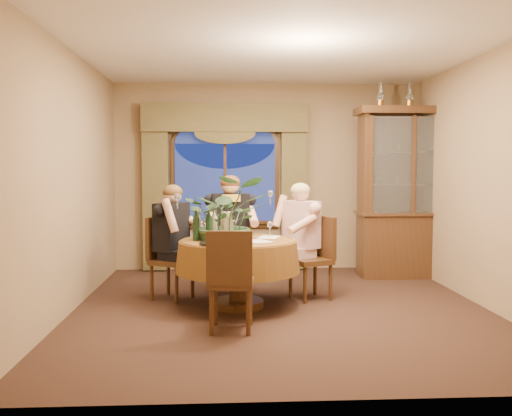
{
  "coord_description": "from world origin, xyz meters",
  "views": [
    {
      "loc": [
        -0.61,
        -6.14,
        1.54
      ],
      "look_at": [
        -0.27,
        0.08,
        1.1
      ],
      "focal_mm": 40.0,
      "sensor_mm": 36.0,
      "label": 1
    }
  ],
  "objects": [
    {
      "name": "drapery_left",
      "position": [
        -1.63,
        2.38,
        1.18
      ],
      "size": [
        0.38,
        0.14,
        2.32
      ],
      "primitive_type": "cube",
      "color": "#4B4425",
      "rests_on": "floor"
    },
    {
      "name": "chair_back_right",
      "position": [
        -0.58,
        1.02,
        0.48
      ],
      "size": [
        0.47,
        0.47,
        0.96
      ],
      "primitive_type": "cube",
      "rotation": [
        0.0,
        0.0,
        -3.02
      ],
      "color": "black",
      "rests_on": "floor"
    },
    {
      "name": "wall_right",
      "position": [
        2.25,
        0.0,
        1.4
      ],
      "size": [
        0.0,
        5.0,
        5.0
      ],
      "primitive_type": "plane",
      "rotation": [
        1.57,
        0.0,
        -1.57
      ],
      "color": "#866D4D",
      "rests_on": "ground"
    },
    {
      "name": "person_back",
      "position": [
        -1.23,
        0.51,
        0.68
      ],
      "size": [
        0.62,
        0.64,
        1.35
      ],
      "primitive_type": null,
      "rotation": [
        0.0,
        0.0,
        -2.08
      ],
      "color": "black",
      "rests_on": "floor"
    },
    {
      "name": "olive_bowl",
      "position": [
        -0.39,
        0.05,
        0.78
      ],
      "size": [
        0.17,
        0.17,
        0.05
      ],
      "primitive_type": "imported",
      "color": "#4A5C31",
      "rests_on": "dining_table"
    },
    {
      "name": "ceiling",
      "position": [
        0.0,
        0.0,
        2.8
      ],
      "size": [
        5.0,
        5.0,
        0.0
      ],
      "primitive_type": "plane",
      "rotation": [
        3.14,
        0.0,
        0.0
      ],
      "color": "white",
      "rests_on": "wall_back"
    },
    {
      "name": "tasting_paper_2",
      "position": [
        -0.51,
        -0.2,
        0.75
      ],
      "size": [
        0.23,
        0.32,
        0.0
      ],
      "primitive_type": "cube",
      "rotation": [
        0.0,
        0.0,
        -0.08
      ],
      "color": "white",
      "rests_on": "dining_table"
    },
    {
      "name": "oil_lamp_center",
      "position": [
        1.97,
        1.75,
        2.55
      ],
      "size": [
        0.11,
        0.11,
        0.34
      ],
      "primitive_type": null,
      "color": "#A5722D",
      "rests_on": "china_cabinet"
    },
    {
      "name": "chair_front_left",
      "position": [
        -0.55,
        -0.82,
        0.48
      ],
      "size": [
        0.46,
        0.46,
        0.96
      ],
      "primitive_type": "cube",
      "rotation": [
        0.0,
        0.0,
        -0.09
      ],
      "color": "black",
      "rests_on": "floor"
    },
    {
      "name": "drapery_right",
      "position": [
        0.43,
        2.38,
        1.18
      ],
      "size": [
        0.38,
        0.14,
        2.32
      ],
      "primitive_type": "cube",
      "color": "#4B4425",
      "rests_on": "floor"
    },
    {
      "name": "oil_lamp_left",
      "position": [
        1.56,
        1.75,
        2.55
      ],
      "size": [
        0.11,
        0.11,
        0.34
      ],
      "primitive_type": null,
      "color": "#A5722D",
      "rests_on": "china_cabinet"
    },
    {
      "name": "cheese_platter",
      "position": [
        -0.68,
        -0.29,
        0.76
      ],
      "size": [
        0.4,
        0.4,
        0.02
      ],
      "primitive_type": "cylinder",
      "color": "black",
      "rests_on": "dining_table"
    },
    {
      "name": "wine_bottle_3",
      "position": [
        -0.78,
        0.07,
        0.92
      ],
      "size": [
        0.07,
        0.07,
        0.33
      ],
      "primitive_type": "cylinder",
      "color": "black",
      "rests_on": "dining_table"
    },
    {
      "name": "wine_glass_person_pink",
      "position": [
        -0.09,
        0.34,
        0.84
      ],
      "size": [
        0.07,
        0.07,
        0.18
      ],
      "primitive_type": null,
      "color": "silver",
      "rests_on": "dining_table"
    },
    {
      "name": "wine_bottle_1",
      "position": [
        -0.91,
        0.14,
        0.92
      ],
      "size": [
        0.07,
        0.07,
        0.33
      ],
      "primitive_type": "cylinder",
      "color": "tan",
      "rests_on": "dining_table"
    },
    {
      "name": "dining_table",
      "position": [
        -0.47,
        0.08,
        0.38
      ],
      "size": [
        1.71,
        1.71,
        0.75
      ],
      "primitive_type": "cylinder",
      "rotation": [
        0.0,
        0.0,
        0.29
      ],
      "color": "#87340E",
      "rests_on": "floor"
    },
    {
      "name": "floor",
      "position": [
        0.0,
        0.0,
        0.0
      ],
      "size": [
        5.0,
        5.0,
        0.0
      ],
      "primitive_type": "plane",
      "color": "black",
      "rests_on": "ground"
    },
    {
      "name": "tasting_paper_1",
      "position": [
        -0.11,
        0.26,
        0.75
      ],
      "size": [
        0.3,
        0.35,
        0.0
      ],
      "primitive_type": "cube",
      "rotation": [
        0.0,
        0.0,
        -0.33
      ],
      "color": "white",
      "rests_on": "dining_table"
    },
    {
      "name": "wall_back",
      "position": [
        0.0,
        2.5,
        1.4
      ],
      "size": [
        4.5,
        0.0,
        4.5
      ],
      "primitive_type": "plane",
      "rotation": [
        1.57,
        0.0,
        0.0
      ],
      "color": "#866D4D",
      "rests_on": "ground"
    },
    {
      "name": "wine_glass_person_back",
      "position": [
        -0.86,
        0.3,
        0.84
      ],
      "size": [
        0.07,
        0.07,
        0.18
      ],
      "primitive_type": null,
      "color": "silver",
      "rests_on": "dining_table"
    },
    {
      "name": "wine_bottle_0",
      "position": [
        -0.73,
        0.11,
        0.92
      ],
      "size": [
        0.07,
        0.07,
        0.33
      ],
      "primitive_type": "cylinder",
      "color": "tan",
      "rests_on": "dining_table"
    },
    {
      "name": "stoneware_vase",
      "position": [
        -0.59,
        0.2,
        0.9
      ],
      "size": [
        0.16,
        0.16,
        0.3
      ],
      "primitive_type": null,
      "color": "#998664",
      "rests_on": "dining_table"
    },
    {
      "name": "wine_glass_person_scarf",
      "position": [
        -0.51,
        0.53,
        0.84
      ],
      "size": [
        0.07,
        0.07,
        0.18
      ],
      "primitive_type": null,
      "color": "silver",
      "rests_on": "dining_table"
    },
    {
      "name": "person_pink",
      "position": [
        0.31,
        0.62,
        0.68
      ],
      "size": [
        0.65,
        0.66,
        1.36
      ],
      "primitive_type": null,
      "rotation": [
        0.0,
        0.0,
        -4.1
      ],
      "color": "#CC9F9E",
      "rests_on": "floor"
    },
    {
      "name": "tasting_paper_0",
      "position": [
        -0.25,
        -0.08,
        0.75
      ],
      "size": [
        0.31,
        0.36,
        0.0
      ],
      "primitive_type": "cube",
      "rotation": [
        0.0,
        0.0,
        0.42
      ],
      "color": "white",
      "rests_on": "dining_table"
    },
    {
      "name": "window",
      "position": [
        -0.6,
        2.43,
        1.3
      ],
      "size": [
        1.62,
        0.1,
        1.32
      ],
      "primitive_type": null,
      "color": "navy",
      "rests_on": "wall_back"
    },
    {
      "name": "swag_valance",
      "position": [
        -0.6,
        2.35,
        2.28
      ],
      "size": [
        2.45,
        0.16,
        0.42
      ],
      "primitive_type": null,
      "color": "#4B4425",
      "rests_on": "wall_back"
    },
    {
      "name": "person_scarf",
      "position": [
        -0.54,
        0.94,
        0.73
      ],
      "size": [
        0.56,
        0.52,
        1.45
      ],
      "primitive_type": null,
      "rotation": [
        0.0,
        0.0,
        -3.06
      ],
      "color": "black",
      "rests_on": "floor"
    },
    {
      "name": "chair_right",
      "position": [
        0.39,
        0.43,
        0.48
      ],
      "size": [
        0.55,
        0.55,
        0.96
      ],
      "primitive_type": "cube",
      "rotation": [
        0.0,
        0.0,
        -4.32
      ],
      "color": "black",
      "rests_on": "floor"
    },
    {
      "name": "chair_back",
      "position": [
        -1.23,
        0.49,
        0.48
      ],
      "size": [
        0.57,
        0.57,
        0.96
      ],
      "primitive_type": "cube",
      "rotation": [
        0.0,
        0.0,
        -2.07
      ],
      "color": "black",
      "rests_on": "floor"
    },
    {
      "name": "wine_bottle_2",
      "position": [
        -0.92,
        0.03,
        0.92
      ],
      "size": [
        0.07,
        0.07,
        0.33
      ],
      "primitive_type": "cylinder",
      "color": "black",
      "rests_on": "dining_table"
    },
    {
      "name": "centerpiece_plant",
      "position": [
        -0.58,
        0.17,
        1.34
      ],
      "size": [
        0.91,
        1.01,
        0.79
      ],
      "primitive_type": "imported",
      "color": "#2F4F2F",
      "rests_on": "dining_table"
    },
    {
      "name": "arched_transom",
      "position": [
        -0.6,
        2.43,
        2.08
      ],
      "size": [
        1.6,
        0.06,
        0.44
      ],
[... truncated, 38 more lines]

